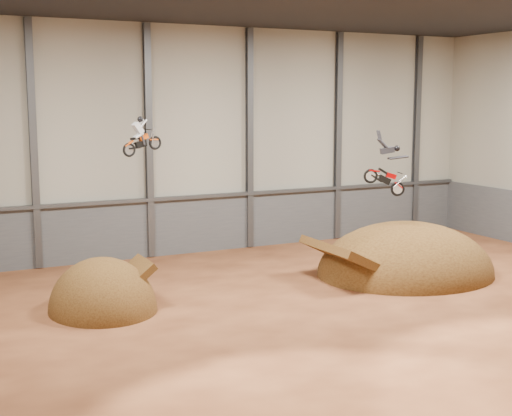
{
  "coord_description": "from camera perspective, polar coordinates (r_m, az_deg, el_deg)",
  "views": [
    {
      "loc": [
        -16.4,
        -26.21,
        9.49
      ],
      "look_at": [
        -1.52,
        4.0,
        4.38
      ],
      "focal_mm": 50.0,
      "sensor_mm": 36.0,
      "label": 1
    }
  ],
  "objects": [
    {
      "name": "landing_ramp",
      "position": [
        40.26,
        11.85,
        -5.19
      ],
      "size": [
        10.01,
        8.85,
        5.77
      ],
      "primitive_type": "ellipsoid",
      "color": "#3B240E",
      "rests_on": "ground"
    },
    {
      "name": "fmx_rider_b",
      "position": [
        37.6,
        10.03,
        3.54
      ],
      "size": [
        4.04,
        2.21,
        3.77
      ],
      "primitive_type": null,
      "rotation": [
        0.0,
        0.44,
        -0.35
      ],
      "color": "#AA0001"
    },
    {
      "name": "floor",
      "position": [
        32.34,
        5.62,
        -8.48
      ],
      "size": [
        40.0,
        40.0,
        0.0
      ],
      "primitive_type": "plane",
      "color": "#532916",
      "rests_on": "ground"
    },
    {
      "name": "steel_column_1",
      "position": [
        41.58,
        -17.38,
        4.8
      ],
      "size": [
        0.4,
        0.36,
        13.9
      ],
      "primitive_type": "cube",
      "color": "#47494F",
      "rests_on": "ground"
    },
    {
      "name": "back_wall",
      "position": [
        44.42,
        -4.53,
        5.39
      ],
      "size": [
        40.0,
        0.1,
        14.0
      ],
      "primitive_type": "cube",
      "color": "#A29F90",
      "rests_on": "ground"
    },
    {
      "name": "takeoff_ramp",
      "position": [
        33.56,
        -12.14,
        -7.99
      ],
      "size": [
        4.85,
        5.6,
        4.85
      ],
      "primitive_type": "ellipsoid",
      "color": "#3B240E",
      "rests_on": "ground"
    },
    {
      "name": "steel_column_5",
      "position": [
        52.73,
        12.71,
        5.71
      ],
      "size": [
        0.4,
        0.36,
        13.9
      ],
      "primitive_type": "cube",
      "color": "#47494F",
      "rests_on": "ground"
    },
    {
      "name": "fmx_rider_a",
      "position": [
        34.4,
        -9.02,
        5.93
      ],
      "size": [
        2.52,
        1.29,
        2.25
      ],
      "primitive_type": null,
      "rotation": [
        0.0,
        -0.19,
        0.22
      ],
      "color": "#CE490E"
    },
    {
      "name": "lower_band_back",
      "position": [
        44.93,
        -4.41,
        -1.32
      ],
      "size": [
        39.8,
        0.18,
        3.5
      ],
      "primitive_type": "cube",
      "color": "#515458",
      "rests_on": "ground"
    },
    {
      "name": "steel_column_4",
      "position": [
        48.83,
        6.57,
        5.65
      ],
      "size": [
        0.4,
        0.36,
        13.9
      ],
      "primitive_type": "cube",
      "color": "#47494F",
      "rests_on": "ground"
    },
    {
      "name": "steel_column_3",
      "position": [
        45.57,
        -0.53,
        5.5
      ],
      "size": [
        0.4,
        0.36,
        13.9
      ],
      "primitive_type": "cube",
      "color": "#47494F",
      "rests_on": "ground"
    },
    {
      "name": "steel_rail",
      "position": [
        44.52,
        -4.36,
        0.94
      ],
      "size": [
        39.8,
        0.35,
        0.2
      ],
      "primitive_type": "cube",
      "color": "#47494F",
      "rests_on": "lower_band_back"
    },
    {
      "name": "steel_column_2",
      "position": [
        43.11,
        -8.57,
        5.22
      ],
      "size": [
        0.4,
        0.36,
        13.9
      ],
      "primitive_type": "cube",
      "color": "#47494F",
      "rests_on": "ground"
    }
  ]
}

